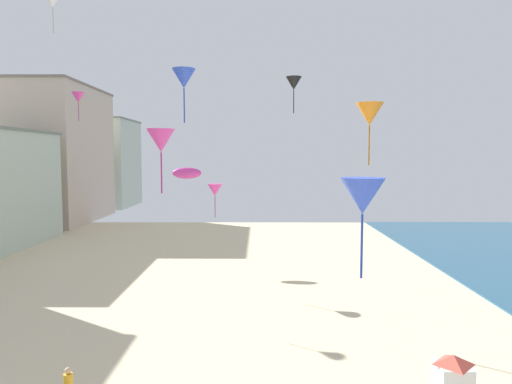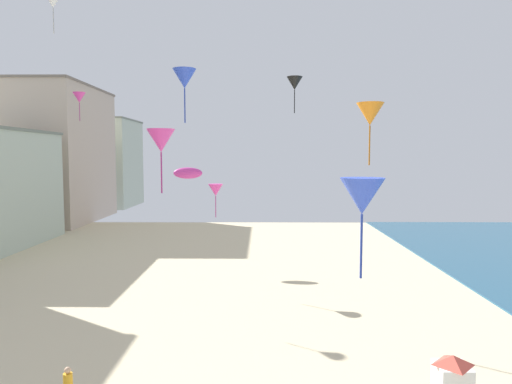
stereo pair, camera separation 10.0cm
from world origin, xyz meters
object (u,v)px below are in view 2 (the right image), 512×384
kite_blue_delta (362,196)px  kite_magenta_delta_2 (79,98)px  kite_orange_delta (370,114)px  kite_magenta_delta (161,141)px  kite_magenta_delta_3 (216,190)px  kite_white_delta (53,1)px  lifeguard_stand (452,375)px  kite_blue_delta_2 (184,79)px  kite_black_delta (295,83)px  kite_magenta_parafoil (188,173)px

kite_blue_delta → kite_magenta_delta_2: 22.45m
kite_orange_delta → kite_magenta_delta: 12.13m
kite_magenta_delta_3 → kite_white_delta: size_ratio=1.29×
lifeguard_stand → kite_magenta_delta: 15.22m
kite_magenta_delta → kite_white_delta: kite_white_delta is taller
kite_magenta_delta → kite_blue_delta_2: size_ratio=0.86×
kite_blue_delta → kite_white_delta: bearing=162.1°
kite_black_delta → kite_magenta_delta: 16.90m
kite_blue_delta → kite_orange_delta: kite_orange_delta is taller
kite_magenta_delta_3 → kite_magenta_delta_2: bearing=-175.8°
kite_blue_delta_2 → kite_magenta_delta_3: (1.72, 2.50, -7.43)m
kite_magenta_delta → kite_blue_delta_2: bearing=92.2°
kite_black_delta → kite_blue_delta_2: kite_black_delta is taller
kite_blue_delta_2 → kite_white_delta: 9.55m
kite_magenta_delta_3 → kite_magenta_delta: bearing=-97.0°
kite_blue_delta → kite_magenta_delta_2: size_ratio=2.02×
kite_black_delta → kite_blue_delta_2: size_ratio=0.80×
kite_magenta_delta → kite_magenta_delta_2: 13.62m
kite_black_delta → kite_magenta_delta: kite_black_delta is taller
kite_magenta_delta_2 → kite_white_delta: 10.58m
kite_blue_delta_2 → lifeguard_stand: bearing=-51.3°
kite_black_delta → kite_blue_delta_2: 9.51m
lifeguard_stand → kite_blue_delta: 7.02m
kite_black_delta → kite_blue_delta: bearing=-85.7°
kite_magenta_delta_3 → kite_white_delta: kite_white_delta is taller
kite_magenta_parafoil → kite_magenta_delta_3: size_ratio=1.06×
kite_orange_delta → kite_white_delta: bearing=-165.2°
kite_blue_delta → kite_magenta_delta_2: kite_magenta_delta_2 is taller
lifeguard_stand → kite_magenta_parafoil: kite_magenta_parafoil is taller
kite_magenta_parafoil → kite_magenta_delta_2: (-6.18, -7.99, 5.52)m
lifeguard_stand → kite_magenta_delta_2: bearing=128.6°
kite_blue_delta → kite_black_delta: (-1.37, 18.06, 7.15)m
kite_blue_delta_2 → kite_white_delta: bearing=-121.9°
kite_magenta_parafoil → kite_blue_delta_2: (1.44, -9.81, 6.48)m
lifeguard_stand → kite_blue_delta_2: bearing=117.6°
kite_magenta_delta → kite_blue_delta_2: 9.73m
kite_blue_delta → kite_magenta_delta_3: (-7.20, 14.80, -0.87)m
lifeguard_stand → kite_blue_delta_2: 22.51m
kite_blue_delta → kite_white_delta: (-13.81, 4.45, 8.90)m
kite_blue_delta → kite_white_delta: size_ratio=2.13×
kite_blue_delta_2 → kite_magenta_delta_2: size_ratio=1.77×
kite_orange_delta → kite_magenta_delta_2: size_ratio=1.82×
kite_magenta_delta_2 → kite_magenta_delta_3: kite_magenta_delta_2 is taller
kite_black_delta → kite_orange_delta: size_ratio=0.78×
lifeguard_stand → kite_orange_delta: size_ratio=0.72×
kite_blue_delta → kite_black_delta: 19.47m
lifeguard_stand → kite_orange_delta: 14.83m
kite_magenta_parafoil → kite_magenta_delta_3: bearing=-66.6°
kite_blue_delta_2 → kite_black_delta: bearing=37.4°
lifeguard_stand → kite_magenta_delta_3: bearing=109.2°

